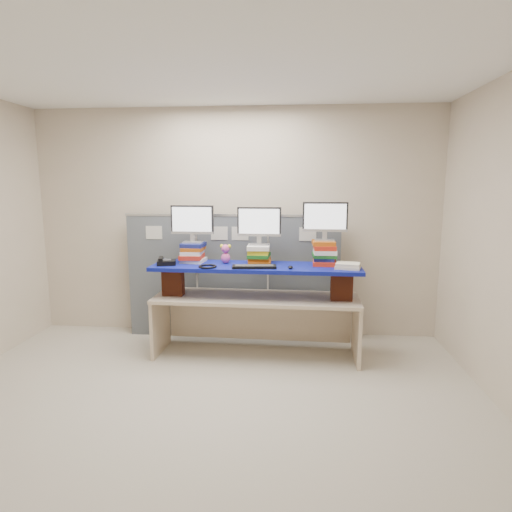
# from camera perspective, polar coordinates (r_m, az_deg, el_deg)

# --- Properties ---
(room) EXTENTS (5.00, 4.00, 2.80)m
(room) POSITION_cam_1_polar(r_m,az_deg,el_deg) (3.38, -7.53, 1.32)
(room) COLOR beige
(room) RESTS_ON ground
(cubicle_partition) EXTENTS (2.60, 0.06, 1.53)m
(cubicle_partition) POSITION_cam_1_polar(r_m,az_deg,el_deg) (5.22, -3.15, -2.73)
(cubicle_partition) COLOR #4D545B
(cubicle_partition) RESTS_ON ground
(desk) EXTENTS (2.23, 0.70, 0.67)m
(desk) POSITION_cam_1_polar(r_m,az_deg,el_deg) (4.71, -0.00, -7.00)
(desk) COLOR beige
(desk) RESTS_ON ground
(brick_pier_left) EXTENTS (0.23, 0.13, 0.31)m
(brick_pier_left) POSITION_cam_1_polar(r_m,az_deg,el_deg) (4.77, -10.99, -3.37)
(brick_pier_left) COLOR maroon
(brick_pier_left) RESTS_ON desk
(brick_pier_right) EXTENTS (0.23, 0.13, 0.31)m
(brick_pier_right) POSITION_cam_1_polar(r_m,az_deg,el_deg) (4.57, 11.34, -3.94)
(brick_pier_right) COLOR maroon
(brick_pier_right) RESTS_ON desk
(blue_board) EXTENTS (2.25, 0.61, 0.04)m
(blue_board) POSITION_cam_1_polar(r_m,az_deg,el_deg) (4.60, -0.00, -1.48)
(blue_board) COLOR navy
(blue_board) RESTS_ON brick_pier_left
(book_stack_left) EXTENTS (0.27, 0.31, 0.22)m
(book_stack_left) POSITION_cam_1_polar(r_m,az_deg,el_deg) (4.82, -8.42, 0.45)
(book_stack_left) COLOR white
(book_stack_left) RESTS_ON blue_board
(book_stack_center) EXTENTS (0.26, 0.31, 0.20)m
(book_stack_center) POSITION_cam_1_polar(r_m,az_deg,el_deg) (4.69, 0.41, 0.24)
(book_stack_center) COLOR #BA5711
(book_stack_center) RESTS_ON blue_board
(book_stack_right) EXTENTS (0.27, 0.31, 0.26)m
(book_stack_right) POSITION_cam_1_polar(r_m,az_deg,el_deg) (4.67, 9.09, 0.41)
(book_stack_right) COLOR red
(book_stack_right) RESTS_ON blue_board
(monitor_left) EXTENTS (0.48, 0.14, 0.41)m
(monitor_left) POSITION_cam_1_polar(r_m,az_deg,el_deg) (4.78, -8.50, 4.55)
(monitor_left) COLOR #B7B6BC
(monitor_left) RESTS_ON book_stack_left
(monitor_center) EXTENTS (0.48, 0.14, 0.41)m
(monitor_center) POSITION_cam_1_polar(r_m,az_deg,el_deg) (4.65, 0.43, 4.33)
(monitor_center) COLOR #B7B6BC
(monitor_center) RESTS_ON book_stack_center
(monitor_right) EXTENTS (0.48, 0.14, 0.41)m
(monitor_right) POSITION_cam_1_polar(r_m,az_deg,el_deg) (4.62, 9.20, 4.90)
(monitor_right) COLOR #B7B6BC
(monitor_right) RESTS_ON book_stack_right
(keyboard) EXTENTS (0.47, 0.20, 0.03)m
(keyboard) POSITION_cam_1_polar(r_m,az_deg,el_deg) (4.44, -0.24, -1.43)
(keyboard) COLOR black
(keyboard) RESTS_ON blue_board
(mouse) EXTENTS (0.08, 0.11, 0.03)m
(mouse) POSITION_cam_1_polar(r_m,az_deg,el_deg) (4.41, 4.62, -1.50)
(mouse) COLOR black
(mouse) RESTS_ON blue_board
(desk_phone) EXTENTS (0.23, 0.22, 0.08)m
(desk_phone) POSITION_cam_1_polar(r_m,az_deg,el_deg) (4.71, -11.94, -0.78)
(desk_phone) COLOR black
(desk_phone) RESTS_ON blue_board
(headset) EXTENTS (0.22, 0.22, 0.02)m
(headset) POSITION_cam_1_polar(r_m,az_deg,el_deg) (4.50, -6.47, -1.39)
(headset) COLOR black
(headset) RESTS_ON blue_board
(plush_toy) EXTENTS (0.12, 0.09, 0.21)m
(plush_toy) POSITION_cam_1_polar(r_m,az_deg,el_deg) (4.70, -4.08, 0.32)
(plush_toy) COLOR #DF55A1
(plush_toy) RESTS_ON blue_board
(binder_stack) EXTENTS (0.28, 0.25, 0.06)m
(binder_stack) POSITION_cam_1_polar(r_m,az_deg,el_deg) (4.50, 12.17, -1.29)
(binder_stack) COLOR #F1EACD
(binder_stack) RESTS_ON blue_board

